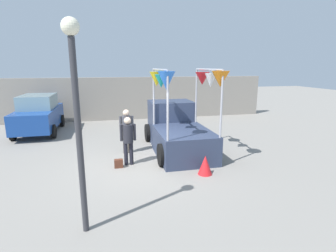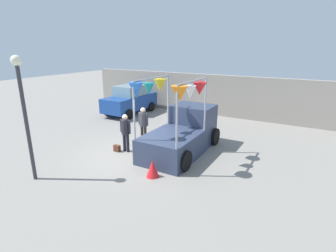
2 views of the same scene
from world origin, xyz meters
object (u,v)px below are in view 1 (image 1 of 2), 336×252
at_px(street_lamp, 76,101).
at_px(person_customer, 128,136).
at_px(person_vendor, 127,127).
at_px(vendor_truck, 177,127).
at_px(handbag, 119,163).
at_px(folded_kite_bundle_crimson, 205,165).
at_px(parked_car, 39,114).

bearing_deg(street_lamp, person_customer, 71.67).
bearing_deg(person_vendor, street_lamp, -104.26).
relative_size(person_customer, street_lamp, 0.40).
bearing_deg(vendor_truck, person_vendor, -176.66).
relative_size(handbag, folded_kite_bundle_crimson, 0.47).
height_order(vendor_truck, street_lamp, street_lamp).
bearing_deg(folded_kite_bundle_crimson, vendor_truck, 94.24).
distance_m(person_vendor, handbag, 1.73).
bearing_deg(parked_car, person_vendor, -46.24).
distance_m(vendor_truck, street_lamp, 6.04).
bearing_deg(handbag, vendor_truck, 33.14).
bearing_deg(person_customer, street_lamp, -108.33).
bearing_deg(parked_car, folded_kite_bundle_crimson, -47.56).
bearing_deg(vendor_truck, folded_kite_bundle_crimson, -85.76).
bearing_deg(vendor_truck, person_customer, -146.29).
height_order(person_vendor, street_lamp, street_lamp).
xyz_separation_m(vendor_truck, person_vendor, (-1.98, -0.12, 0.13)).
relative_size(handbag, street_lamp, 0.07).
xyz_separation_m(vendor_truck, person_customer, (-2.02, -1.35, 0.09)).
xyz_separation_m(parked_car, person_customer, (3.97, -5.42, 0.04)).
distance_m(vendor_truck, person_vendor, 1.99).
xyz_separation_m(person_vendor, handbag, (-0.40, -1.43, -0.88)).
bearing_deg(handbag, parked_car, 122.75).
xyz_separation_m(parked_car, person_vendor, (4.01, -4.19, 0.08)).
height_order(person_customer, handbag, person_customer).
bearing_deg(street_lamp, handbag, 76.25).
height_order(person_vendor, folded_kite_bundle_crimson, person_vendor).
height_order(handbag, street_lamp, street_lamp).
bearing_deg(street_lamp, vendor_truck, 56.66).
bearing_deg(person_vendor, folded_kite_bundle_crimson, -49.81).
distance_m(person_vendor, folded_kite_bundle_crimson, 3.45).
distance_m(parked_car, folded_kite_bundle_crimson, 9.20).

